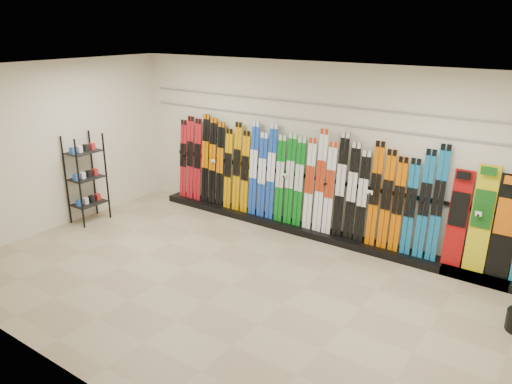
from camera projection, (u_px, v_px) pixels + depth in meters
The scene contains 10 objects.
floor at pixel (231, 286), 7.20m from camera, with size 8.00×8.00×0.00m, color #9D886C.
back_wall at pixel (319, 150), 8.64m from camera, with size 8.00×8.00×0.00m, color beige.
left_wall at pixel (54, 147), 8.91m from camera, with size 5.00×5.00×0.00m, color beige.
ceiling at pixel (227, 73), 6.23m from camera, with size 8.00×8.00×0.00m, color silver.
ski_rack_base at pixel (321, 234), 8.82m from camera, with size 8.00×0.40×0.12m, color black.
skis at pixel (290, 179), 8.92m from camera, with size 5.37×0.18×1.81m.
snowboards at pixel (506, 227), 7.03m from camera, with size 1.58×0.24×1.58m.
accessory_rack at pixel (87, 179), 9.31m from camera, with size 0.40×0.60×1.68m, color black.
slatwall_rail_0 at pixel (319, 122), 8.47m from camera, with size 7.60×0.02×0.03m, color gray.
slatwall_rail_1 at pixel (320, 104), 8.37m from camera, with size 7.60×0.02×0.03m, color gray.
Camera 1 is at (3.99, -4.99, 3.60)m, focal length 35.00 mm.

